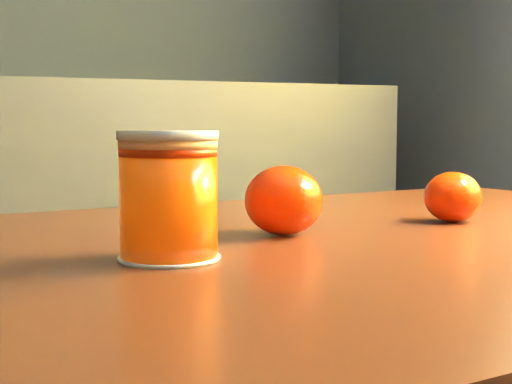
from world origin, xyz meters
name	(u,v)px	position (x,y,z in m)	size (l,w,h in m)	color
table	(371,326)	(0.97, 0.28, 0.61)	(1.02, 0.77, 0.70)	#5B2A16
juice_glass	(169,196)	(0.75, 0.22, 0.75)	(0.08, 0.08, 0.10)	#FF4B05
orange_front	(284,200)	(0.88, 0.30, 0.74)	(0.07, 0.07, 0.07)	#FF3205
orange_back	(453,197)	(1.09, 0.31, 0.73)	(0.06, 0.06, 0.05)	#FF3205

